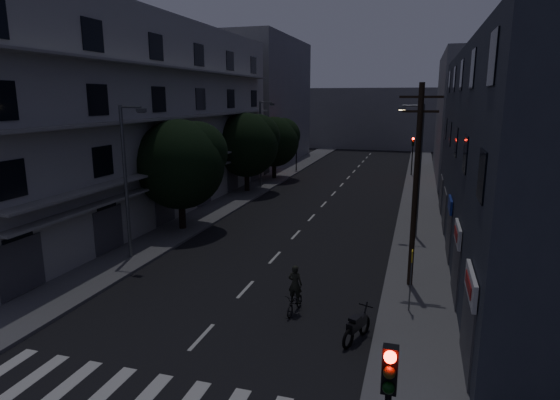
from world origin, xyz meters
The scene contains 21 objects.
ground centered at (0.00, 25.00, 0.00)m, with size 160.00×160.00×0.00m, color black.
sidewalk_left centered at (-7.50, 25.00, 0.07)m, with size 3.00×90.00×0.15m, color #565659.
sidewalk_right centered at (7.50, 25.00, 0.07)m, with size 3.00×90.00×0.15m, color #565659.
lane_markings centered at (0.00, 31.25, 0.01)m, with size 0.15×60.50×0.01m.
building_left centered at (-11.98, 18.00, 6.99)m, with size 7.00×36.00×14.00m.
building_right centered at (11.99, 14.00, 5.50)m, with size 6.19×28.00×11.00m.
building_far_left centered at (-12.00, 48.00, 8.00)m, with size 6.00×20.00×16.00m, color slate.
building_far_right centered at (12.00, 42.00, 6.50)m, with size 6.00×20.00×13.00m, color slate.
building_far_end centered at (0.00, 70.00, 5.00)m, with size 24.00×8.00×10.00m, color slate.
tree_near centered at (-7.32, 14.48, 4.57)m, with size 5.72×5.72×7.06m.
tree_mid centered at (-7.65, 27.37, 4.56)m, with size 5.74×5.74×7.06m.
tree_far centered at (-7.34, 34.71, 4.17)m, with size 5.19×5.19×6.42m.
traffic_signal_far_right centered at (6.51, 40.86, 3.10)m, with size 0.28×0.37×4.10m.
traffic_signal_far_left centered at (-6.51, 40.49, 3.10)m, with size 0.28×0.37×4.10m.
street_lamp_left_near centered at (-7.21, 8.51, 4.60)m, with size 1.51×0.25×8.00m.
street_lamp_right centered at (7.15, 16.78, 4.60)m, with size 1.51×0.25×8.00m.
street_lamp_left_far centered at (-7.22, 30.13, 4.60)m, with size 1.51×0.25×8.00m.
utility_pole centered at (7.13, 8.88, 4.87)m, with size 1.80×0.24×9.00m.
bus_stop_sign centered at (7.17, 6.10, 1.89)m, with size 0.06×0.35×2.52m.
motorcycle centered at (5.43, 3.39, 0.50)m, with size 0.91×1.89×1.27m.
cyclist centered at (2.75, 4.90, 0.68)m, with size 0.71×1.64×2.02m.
Camera 1 is at (7.17, -12.08, 8.54)m, focal length 30.00 mm.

